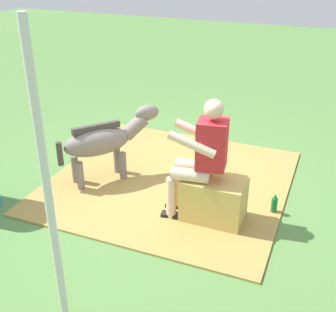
% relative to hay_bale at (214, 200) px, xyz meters
% --- Properties ---
extents(ground_plane, '(24.00, 24.00, 0.00)m').
position_rel_hay_bale_xyz_m(ground_plane, '(0.72, -0.43, -0.25)').
color(ground_plane, '#568442').
extents(hay_patch, '(2.88, 2.84, 0.02)m').
position_rel_hay_bale_xyz_m(hay_patch, '(0.75, -0.59, -0.24)').
color(hay_patch, '#AD8C47').
rests_on(hay_patch, ground).
extents(hay_bale, '(0.66, 0.43, 0.50)m').
position_rel_hay_bale_xyz_m(hay_bale, '(0.00, 0.00, 0.00)').
color(hay_bale, tan).
rests_on(hay_bale, ground).
extents(person_seated, '(0.69, 0.48, 1.38)m').
position_rel_hay_bale_xyz_m(person_seated, '(0.17, 0.02, 0.52)').
color(person_seated, beige).
rests_on(person_seated, ground).
extents(pony_standing, '(0.99, 1.12, 0.91)m').
position_rel_hay_bale_xyz_m(pony_standing, '(1.52, -0.33, 0.30)').
color(pony_standing, slate).
rests_on(pony_standing, ground).
extents(soda_bottle, '(0.07, 0.07, 0.25)m').
position_rel_hay_bale_xyz_m(soda_bottle, '(-0.60, -0.37, -0.13)').
color(soda_bottle, '#197233').
rests_on(soda_bottle, ground).
extents(tent_pole_left, '(0.06, 0.06, 2.43)m').
position_rel_hay_bale_xyz_m(tent_pole_left, '(0.61, 1.91, 0.96)').
color(tent_pole_left, silver).
rests_on(tent_pole_left, ground).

